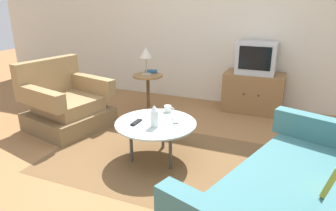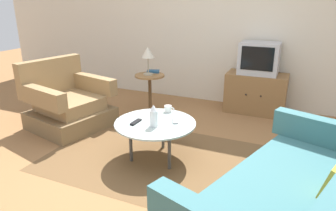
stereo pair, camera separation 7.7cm
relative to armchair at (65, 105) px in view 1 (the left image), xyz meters
name	(u,v)px [view 1 (the left image)]	position (x,y,z in m)	size (l,w,h in m)	color
ground_plane	(154,166)	(1.58, -0.53, -0.31)	(16.00, 16.00, 0.00)	olive
back_wall	(217,20)	(1.58, 1.94, 1.04)	(9.00, 0.12, 2.70)	beige
area_rug	(156,158)	(1.53, -0.36, -0.31)	(2.37, 1.63, 0.00)	brown
armchair	(65,105)	(0.00, 0.00, 0.00)	(1.09, 1.13, 0.91)	brown
couch	(297,203)	(2.97, -1.03, -0.03)	(1.52, 2.08, 0.85)	#325C60
coffee_table	(156,125)	(1.53, -0.36, 0.10)	(0.88, 0.88, 0.43)	#B2C6C1
side_table	(148,86)	(0.83, 0.88, 0.13)	(0.45, 0.45, 0.61)	olive
tv_stand	(253,92)	(2.29, 1.61, 0.00)	(0.90, 0.48, 0.61)	olive
television	(257,58)	(2.29, 1.62, 0.54)	(0.57, 0.44, 0.47)	#B7B7BC
table_lamp	(146,54)	(0.81, 0.87, 0.62)	(0.19, 0.19, 0.41)	#9E937A
vase	(154,116)	(1.56, -0.47, 0.24)	(0.09, 0.09, 0.24)	white
mug	(168,109)	(1.53, -0.02, 0.17)	(0.13, 0.08, 0.08)	white
tv_remote_dark	(136,122)	(1.35, -0.46, 0.14)	(0.05, 0.17, 0.02)	black
tv_remote_silver	(175,120)	(1.71, -0.24, 0.14)	(0.12, 0.18, 0.02)	#B2B2B7
book	(151,71)	(0.81, 1.05, 0.32)	(0.24, 0.22, 0.03)	navy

